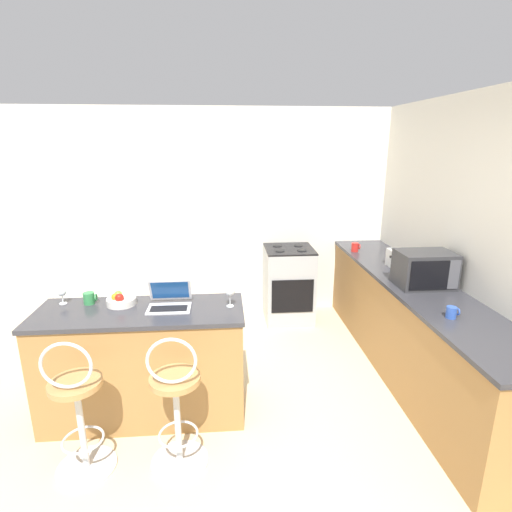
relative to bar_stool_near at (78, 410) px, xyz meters
name	(u,v)px	position (x,y,z in m)	size (l,w,h in m)	color
ground_plane	(229,469)	(0.99, -0.08, -0.48)	(20.00, 20.00, 0.00)	beige
wall_back	(223,215)	(0.99, 2.69, 0.82)	(12.00, 0.06, 2.60)	silver
breakfast_bar	(144,363)	(0.32, 0.59, -0.01)	(1.61, 0.60, 0.93)	#9E703D
counter_right	(410,327)	(2.76, 1.04, -0.01)	(0.63, 3.27, 0.93)	#9E703D
bar_stool_near	(78,410)	(0.00, 0.00, 0.00)	(0.40, 0.40, 1.02)	silver
bar_stool_far	(176,405)	(0.64, 0.00, 0.00)	(0.40, 0.40, 1.02)	silver
laptop	(170,300)	(0.55, 0.63, 0.50)	(0.33, 0.27, 0.21)	silver
microwave	(425,269)	(2.77, 0.92, 0.61)	(0.48, 0.35, 0.32)	#2D2D30
toaster	(399,260)	(2.78, 1.45, 0.54)	(0.18, 0.31, 0.18)	silver
stove_range	(289,284)	(1.79, 2.34, -0.01)	(0.59, 0.61, 0.94)	#9EA3A8
wine_glass_short	(230,292)	(1.02, 0.60, 0.57)	(0.08, 0.08, 0.17)	silver
mug_red	(355,247)	(2.54, 2.13, 0.50)	(0.10, 0.08, 0.10)	red
mug_green	(90,298)	(-0.10, 0.75, 0.50)	(0.10, 0.09, 0.09)	#338447
fruit_bowl	(121,300)	(0.15, 0.71, 0.49)	(0.23, 0.23, 0.11)	silver
wine_glass_tall	(62,293)	(-0.32, 0.76, 0.54)	(0.07, 0.07, 0.13)	silver
mug_blue	(452,312)	(2.65, 0.25, 0.49)	(0.09, 0.07, 0.09)	#2D51AD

